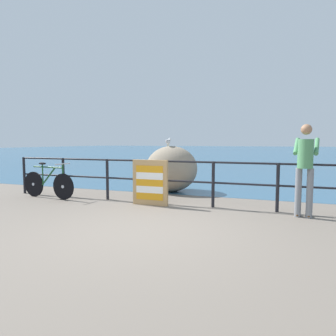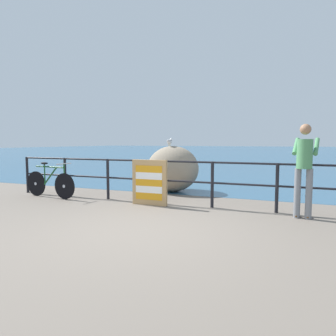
# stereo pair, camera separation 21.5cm
# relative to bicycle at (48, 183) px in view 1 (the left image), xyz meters

# --- Properties ---
(ground_plane) EXTENTS (120.00, 120.00, 0.10)m
(ground_plane) POSITION_rel_bicycle_xyz_m (3.54, 18.29, -0.44)
(ground_plane) COLOR #6B6056
(sea_surface) EXTENTS (120.00, 90.00, 0.01)m
(sea_surface) POSITION_rel_bicycle_xyz_m (3.54, 46.60, -0.39)
(sea_surface) COLOR #2D5675
(sea_surface) RESTS_ON ground_plane
(promenade_railing) EXTENTS (9.44, 0.07, 1.02)m
(promenade_railing) POSITION_rel_bicycle_xyz_m (3.54, 0.35, 0.25)
(promenade_railing) COLOR black
(promenade_railing) RESTS_ON ground_plane
(bicycle) EXTENTS (1.69, 0.48, 0.92)m
(bicycle) POSITION_rel_bicycle_xyz_m (0.00, 0.00, 0.00)
(bicycle) COLOR black
(bicycle) RESTS_ON ground_plane
(person_at_railing) EXTENTS (0.51, 0.66, 1.78)m
(person_at_railing) POSITION_rel_bicycle_xyz_m (6.03, 0.07, 0.60)
(person_at_railing) COLOR slate
(person_at_railing) RESTS_ON ground_plane
(folded_deckchair_stack) EXTENTS (0.84, 0.10, 1.04)m
(folded_deckchair_stack) POSITION_rel_bicycle_xyz_m (2.81, 0.10, 0.13)
(folded_deckchair_stack) COLOR tan
(folded_deckchair_stack) RESTS_ON ground_plane
(breakwater_boulder_main) EXTENTS (1.51, 1.39, 1.33)m
(breakwater_boulder_main) POSITION_rel_bicycle_xyz_m (2.64, 2.08, 0.27)
(breakwater_boulder_main) COLOR gray
(breakwater_boulder_main) RESTS_ON ground
(seagull) EXTENTS (0.14, 0.34, 0.23)m
(seagull) POSITION_rel_bicycle_xyz_m (2.56, 2.01, 1.08)
(seagull) COLOR gold
(seagull) RESTS_ON breakwater_boulder_main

